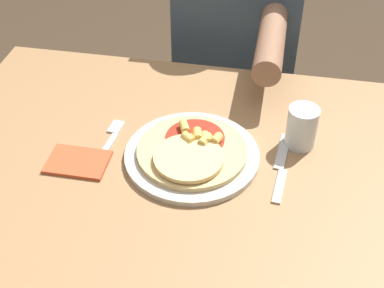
{
  "coord_description": "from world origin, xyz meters",
  "views": [
    {
      "loc": [
        0.17,
        -0.83,
        1.52
      ],
      "look_at": [
        0.01,
        0.02,
        0.77
      ],
      "focal_mm": 50.0,
      "sensor_mm": 36.0,
      "label": 1
    }
  ],
  "objects": [
    {
      "name": "knife",
      "position": [
        0.21,
        0.02,
        0.73
      ],
      "size": [
        0.03,
        0.22,
        0.0
      ],
      "color": "silver",
      "rests_on": "dining_table"
    },
    {
      "name": "fork",
      "position": [
        -0.18,
        0.04,
        0.73
      ],
      "size": [
        0.03,
        0.18,
        0.0
      ],
      "color": "silver",
      "rests_on": "dining_table"
    },
    {
      "name": "drinking_glass",
      "position": [
        0.24,
        0.11,
        0.78
      ],
      "size": [
        0.07,
        0.07,
        0.1
      ],
      "color": "silver",
      "rests_on": "dining_table"
    },
    {
      "name": "person_diner",
      "position": [
        0.04,
        0.62,
        0.67
      ],
      "size": [
        0.37,
        0.52,
        1.15
      ],
      "color": "#2D2D38",
      "rests_on": "ground_plane"
    },
    {
      "name": "dining_table",
      "position": [
        0.0,
        0.0,
        0.62
      ],
      "size": [
        1.15,
        0.79,
        0.73
      ],
      "color": "#9E754C",
      "rests_on": "ground_plane"
    },
    {
      "name": "pizza",
      "position": [
        0.01,
        0.02,
        0.76
      ],
      "size": [
        0.24,
        0.24,
        0.04
      ],
      "color": "#DBBC7A",
      "rests_on": "plate"
    },
    {
      "name": "plate",
      "position": [
        0.01,
        0.02,
        0.74
      ],
      "size": [
        0.29,
        0.29,
        0.01
      ],
      "color": "beige",
      "rests_on": "dining_table"
    },
    {
      "name": "napkin",
      "position": [
        -0.23,
        -0.04,
        0.74
      ],
      "size": [
        0.13,
        0.09,
        0.01
      ],
      "color": "#C6512D",
      "rests_on": "dining_table"
    }
  ]
}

